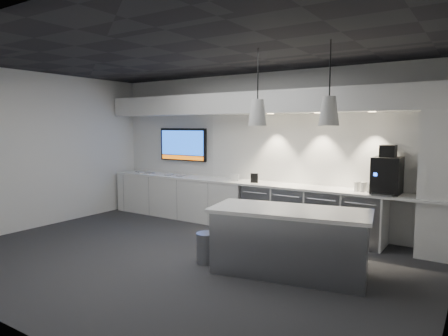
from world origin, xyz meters
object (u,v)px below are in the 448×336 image
Objects in this scene: wall_tv at (183,145)px; bin at (207,248)px; island at (289,241)px; coffee_machine at (387,174)px.

wall_tv reaches higher than bin.
wall_tv is 0.57× the size of island.
bin is (-1.18, -0.24, -0.23)m from island.
island is at bearing 11.54° from bin.
island is at bearing -113.77° from coffee_machine.
bin is 3.08m from coffee_machine.
wall_tv is 4.38m from coffee_machine.
wall_tv is at bearing 176.82° from coffee_machine.
bin is at bearing -179.62° from island.
island is 2.86× the size of coffee_machine.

